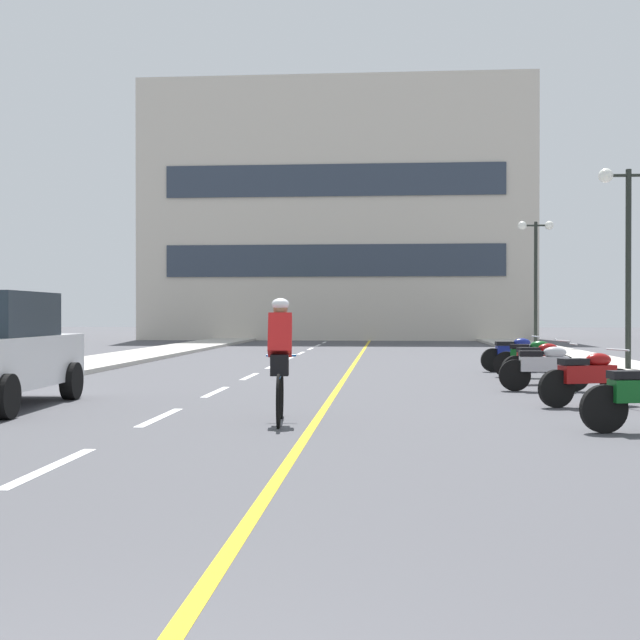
{
  "coord_description": "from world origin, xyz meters",
  "views": [
    {
      "loc": [
        1.23,
        -2.08,
        1.48
      ],
      "look_at": [
        -0.04,
        14.13,
        1.36
      ],
      "focal_mm": 48.6,
      "sensor_mm": 36.0,
      "label": 1
    }
  ],
  "objects_px": {
    "street_lamp_mid": "(628,221)",
    "motorcycle_7": "(531,357)",
    "street_lamp_far": "(536,255)",
    "motorcycle_6": "(540,361)",
    "cyclist_rider": "(280,357)",
    "motorcycle_5": "(545,366)",
    "motorcycle_8": "(515,353)",
    "motorcycle_4": "(588,377)"
  },
  "relations": [
    {
      "from": "street_lamp_mid",
      "to": "motorcycle_7",
      "type": "distance_m",
      "value": 4.52
    },
    {
      "from": "street_lamp_far",
      "to": "motorcycle_6",
      "type": "distance_m",
      "value": 18.36
    },
    {
      "from": "motorcycle_7",
      "to": "cyclist_rider",
      "type": "xyz_separation_m",
      "value": [
        -4.75,
        -8.56,
        0.41
      ]
    },
    {
      "from": "motorcycle_6",
      "to": "motorcycle_7",
      "type": "height_order",
      "value": "same"
    },
    {
      "from": "motorcycle_7",
      "to": "cyclist_rider",
      "type": "height_order",
      "value": "cyclist_rider"
    },
    {
      "from": "street_lamp_mid",
      "to": "motorcycle_5",
      "type": "distance_m",
      "value": 6.77
    },
    {
      "from": "motorcycle_5",
      "to": "motorcycle_8",
      "type": "xyz_separation_m",
      "value": [
        0.23,
        5.52,
        0.0
      ]
    },
    {
      "from": "motorcycle_7",
      "to": "street_lamp_mid",
      "type": "bearing_deg",
      "value": 32.31
    },
    {
      "from": "motorcycle_8",
      "to": "street_lamp_mid",
      "type": "bearing_deg",
      "value": -7.95
    },
    {
      "from": "street_lamp_mid",
      "to": "street_lamp_far",
      "type": "xyz_separation_m",
      "value": [
        0.18,
        14.44,
        0.15
      ]
    },
    {
      "from": "motorcycle_5",
      "to": "motorcycle_7",
      "type": "height_order",
      "value": "same"
    },
    {
      "from": "street_lamp_far",
      "to": "motorcycle_5",
      "type": "relative_size",
      "value": 3.04
    },
    {
      "from": "street_lamp_far",
      "to": "motorcycle_6",
      "type": "bearing_deg",
      "value": -99.25
    },
    {
      "from": "motorcycle_8",
      "to": "cyclist_rider",
      "type": "xyz_separation_m",
      "value": [
        -4.67,
        -10.6,
        0.41
      ]
    },
    {
      "from": "motorcycle_5",
      "to": "motorcycle_7",
      "type": "relative_size",
      "value": 1.01
    },
    {
      "from": "motorcycle_4",
      "to": "cyclist_rider",
      "type": "bearing_deg",
      "value": -152.89
    },
    {
      "from": "street_lamp_far",
      "to": "cyclist_rider",
      "type": "distance_m",
      "value": 25.97
    },
    {
      "from": "motorcycle_5",
      "to": "motorcycle_8",
      "type": "bearing_deg",
      "value": 87.59
    },
    {
      "from": "street_lamp_far",
      "to": "motorcycle_4",
      "type": "bearing_deg",
      "value": -97.46
    },
    {
      "from": "motorcycle_4",
      "to": "motorcycle_7",
      "type": "bearing_deg",
      "value": 88.85
    },
    {
      "from": "motorcycle_5",
      "to": "motorcycle_6",
      "type": "relative_size",
      "value": 1.03
    },
    {
      "from": "street_lamp_far",
      "to": "motorcycle_7",
      "type": "bearing_deg",
      "value": -99.86
    },
    {
      "from": "motorcycle_7",
      "to": "motorcycle_8",
      "type": "bearing_deg",
      "value": 92.4
    },
    {
      "from": "street_lamp_far",
      "to": "motorcycle_7",
      "type": "height_order",
      "value": "street_lamp_far"
    },
    {
      "from": "cyclist_rider",
      "to": "motorcycle_4",
      "type": "bearing_deg",
      "value": 27.11
    },
    {
      "from": "cyclist_rider",
      "to": "street_lamp_far",
      "type": "bearing_deg",
      "value": 72.98
    },
    {
      "from": "street_lamp_mid",
      "to": "motorcycle_5",
      "type": "relative_size",
      "value": 2.91
    },
    {
      "from": "motorcycle_4",
      "to": "cyclist_rider",
      "type": "distance_m",
      "value": 5.21
    },
    {
      "from": "motorcycle_7",
      "to": "cyclist_rider",
      "type": "distance_m",
      "value": 9.8
    },
    {
      "from": "street_lamp_mid",
      "to": "motorcycle_4",
      "type": "relative_size",
      "value": 3.03
    },
    {
      "from": "street_lamp_mid",
      "to": "motorcycle_4",
      "type": "bearing_deg",
      "value": -109.27
    },
    {
      "from": "motorcycle_6",
      "to": "motorcycle_7",
      "type": "xyz_separation_m",
      "value": [
        0.1,
        1.71,
        0.0
      ]
    },
    {
      "from": "motorcycle_6",
      "to": "motorcycle_8",
      "type": "distance_m",
      "value": 3.74
    },
    {
      "from": "street_lamp_mid",
      "to": "motorcycle_6",
      "type": "relative_size",
      "value": 2.99
    },
    {
      "from": "motorcycle_8",
      "to": "street_lamp_far",
      "type": "bearing_deg",
      "value": 78.42
    },
    {
      "from": "motorcycle_4",
      "to": "motorcycle_5",
      "type": "relative_size",
      "value": 0.96
    },
    {
      "from": "street_lamp_mid",
      "to": "street_lamp_far",
      "type": "bearing_deg",
      "value": 89.3
    },
    {
      "from": "street_lamp_far",
      "to": "motorcycle_7",
      "type": "xyz_separation_m",
      "value": [
        -2.8,
        -16.1,
        -3.43
      ]
    },
    {
      "from": "street_lamp_far",
      "to": "motorcycle_8",
      "type": "height_order",
      "value": "street_lamp_far"
    },
    {
      "from": "street_lamp_far",
      "to": "cyclist_rider",
      "type": "bearing_deg",
      "value": -107.02
    },
    {
      "from": "motorcycle_5",
      "to": "motorcycle_8",
      "type": "relative_size",
      "value": 1.0
    },
    {
      "from": "motorcycle_7",
      "to": "motorcycle_8",
      "type": "relative_size",
      "value": 0.99
    }
  ]
}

